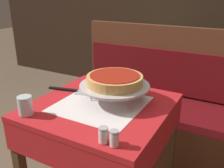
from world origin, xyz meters
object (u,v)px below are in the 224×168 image
(water_glass_near, at_px, (25,105))
(deep_dish_pizza, at_px, (115,80))
(dining_table_front, at_px, (101,122))
(salt_shaker, at_px, (104,135))
(condiment_caddy, at_px, (152,44))
(pizza_server, at_px, (73,91))
(pepper_shaker, at_px, (114,138))
(pizza_pan_stand, at_px, (115,86))
(dining_table_rear, at_px, (152,57))
(booth_bench, at_px, (154,116))

(water_glass_near, bearing_deg, deep_dish_pizza, 49.60)
(dining_table_front, height_order, salt_shaker, salt_shaker)
(condiment_caddy, bearing_deg, salt_shaker, -75.93)
(pizza_server, bearing_deg, deep_dish_pizza, 1.53)
(water_glass_near, relative_size, pepper_shaker, 1.41)
(pepper_shaker, relative_size, condiment_caddy, 0.37)
(dining_table_front, xyz_separation_m, pepper_shaker, (0.25, -0.30, 0.15))
(pizza_pan_stand, height_order, water_glass_near, water_glass_near)
(salt_shaker, xyz_separation_m, condiment_caddy, (-0.44, 1.75, 0.01))
(dining_table_rear, bearing_deg, booth_bench, -67.72)
(dining_table_rear, xyz_separation_m, salt_shaker, (0.44, -1.79, 0.14))
(dining_table_rear, relative_size, water_glass_near, 7.57)
(dining_table_rear, distance_m, pepper_shaker, 1.86)
(dining_table_rear, height_order, water_glass_near, water_glass_near)
(deep_dish_pizza, relative_size, condiment_caddy, 1.66)
(pizza_server, bearing_deg, condiment_caddy, 89.91)
(pizza_server, distance_m, pepper_shaker, 0.62)
(dining_table_rear, relative_size, pizza_server, 2.45)
(dining_table_front, relative_size, salt_shaker, 10.76)
(dining_table_front, relative_size, pizza_pan_stand, 1.89)
(booth_bench, relative_size, water_glass_near, 14.95)
(dining_table_rear, distance_m, pizza_pan_stand, 1.45)
(dining_table_rear, relative_size, booth_bench, 0.51)
(dining_table_rear, xyz_separation_m, deep_dish_pizza, (0.28, -1.40, 0.23))
(dining_table_front, bearing_deg, booth_bench, 86.19)
(booth_bench, height_order, condiment_caddy, booth_bench)
(deep_dish_pizza, height_order, water_glass_near, deep_dish_pizza)
(water_glass_near, bearing_deg, pizza_server, 86.63)
(deep_dish_pizza, bearing_deg, water_glass_near, -130.40)
(pizza_pan_stand, bearing_deg, water_glass_near, -130.40)
(pizza_server, bearing_deg, dining_table_front, -16.25)
(water_glass_near, bearing_deg, salt_shaker, -2.89)
(booth_bench, distance_m, pizza_pan_stand, 0.85)
(pepper_shaker, xyz_separation_m, condiment_caddy, (-0.49, 1.75, 0.01))
(dining_table_front, relative_size, booth_bench, 0.51)
(dining_table_front, xyz_separation_m, water_glass_near, (-0.26, -0.28, 0.16))
(dining_table_rear, bearing_deg, pizza_server, -90.06)
(dining_table_front, bearing_deg, pepper_shaker, -50.98)
(deep_dish_pizza, bearing_deg, dining_table_rear, 101.42)
(booth_bench, xyz_separation_m, pepper_shaker, (0.20, -1.07, 0.45))
(dining_table_rear, distance_m, deep_dish_pizza, 1.45)
(booth_bench, xyz_separation_m, condiment_caddy, (-0.29, 0.67, 0.46))
(pizza_pan_stand, xyz_separation_m, pepper_shaker, (0.20, -0.38, -0.05))
(dining_table_front, height_order, pizza_pan_stand, pizza_pan_stand)
(water_glass_near, bearing_deg, dining_table_rear, 89.28)
(salt_shaker, bearing_deg, condiment_caddy, 104.07)
(booth_bench, relative_size, pizza_server, 4.84)
(dining_table_rear, distance_m, booth_bench, 0.83)
(dining_table_rear, bearing_deg, dining_table_front, -80.75)
(dining_table_rear, bearing_deg, deep_dish_pizza, -78.58)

